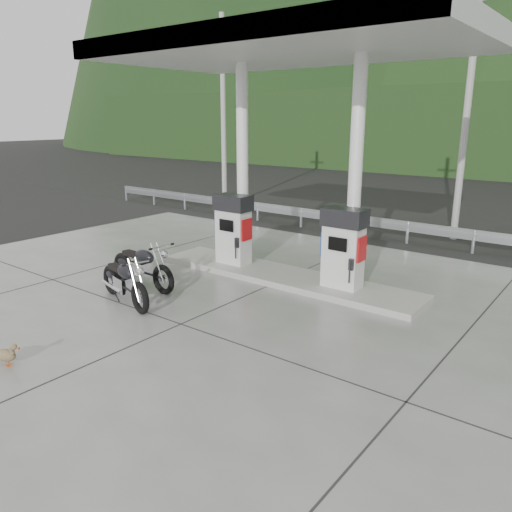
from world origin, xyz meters
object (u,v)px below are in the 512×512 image
Objects in this scene: duck at (5,356)px; motorcycle_right at (124,282)px; motorcycle_left at (142,267)px; gas_pump_right at (343,248)px; gas_pump_left at (233,229)px.

motorcycle_right is at bearing 81.53° from duck.
motorcycle_left is 1.09m from motorcycle_right.
motorcycle_left is (-3.92, -2.47, -0.56)m from gas_pump_right.
gas_pump_left is 6.47m from duck.
duck is at bearing -112.39° from gas_pump_right.
motorcycle_left is at bearing 134.46° from motorcycle_right.
motorcycle_right reaches higher than duck.
motorcycle_right is (0.55, -0.95, -0.02)m from motorcycle_left.
gas_pump_left reaches higher than motorcycle_right.
motorcycle_left is at bearing -106.28° from gas_pump_left.
duck is (0.57, -6.38, -0.88)m from gas_pump_left.
gas_pump_right is 4.67m from motorcycle_left.
motorcycle_left is 1.03× the size of motorcycle_right.
gas_pump_right reaches higher than duck.
motorcycle_right is (-3.37, -3.41, -0.57)m from gas_pump_right.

